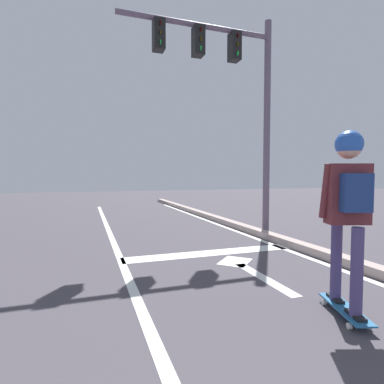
% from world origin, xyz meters
% --- Properties ---
extents(lane_line_center, '(0.12, 20.00, 0.01)m').
position_xyz_m(lane_line_center, '(0.12, 6.00, 0.00)').
color(lane_line_center, silver).
rests_on(lane_line_center, ground).
extents(lane_line_curbside, '(0.12, 20.00, 0.01)m').
position_xyz_m(lane_line_curbside, '(3.15, 6.00, 0.00)').
color(lane_line_curbside, silver).
rests_on(lane_line_curbside, ground).
extents(stop_bar, '(3.18, 0.40, 0.01)m').
position_xyz_m(stop_bar, '(1.71, 6.74, 0.00)').
color(stop_bar, silver).
rests_on(stop_bar, ground).
extents(lane_arrow_stem, '(0.16, 1.40, 0.01)m').
position_xyz_m(lane_arrow_stem, '(1.87, 5.26, 0.00)').
color(lane_arrow_stem, silver).
rests_on(lane_arrow_stem, ground).
extents(lane_arrow_head, '(0.71, 0.71, 0.01)m').
position_xyz_m(lane_arrow_head, '(1.87, 6.11, 0.00)').
color(lane_arrow_head, silver).
rests_on(lane_arrow_head, ground).
extents(curb_strip, '(0.24, 24.00, 0.14)m').
position_xyz_m(curb_strip, '(3.40, 6.00, 0.07)').
color(curb_strip, '#A6928B').
rests_on(curb_strip, ground).
extents(skateboard, '(0.43, 0.79, 0.09)m').
position_xyz_m(skateboard, '(2.01, 4.02, 0.07)').
color(skateboard, '#215E8D').
rests_on(skateboard, ground).
extents(skater, '(0.46, 0.63, 1.74)m').
position_xyz_m(skater, '(2.01, 4.00, 1.20)').
color(skater, '#453A6B').
rests_on(skater, skateboard).
extents(traffic_signal_mast, '(3.68, 0.34, 5.12)m').
position_xyz_m(traffic_signal_mast, '(2.77, 8.24, 3.68)').
color(traffic_signal_mast, '#635367').
rests_on(traffic_signal_mast, ground).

